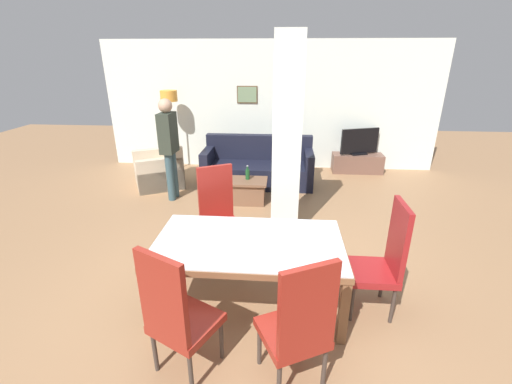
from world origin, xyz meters
TOP-DOWN VIEW (x-y plane):
  - ground_plane at (0.00, 0.00)m, footprint 18.00×18.00m
  - back_wall at (-0.00, 4.69)m, footprint 7.20×0.09m
  - divider_pillar at (0.36, 1.64)m, footprint 0.38×0.29m
  - dining_table at (0.00, 0.00)m, footprint 1.85×1.05m
  - dining_chair_head_right at (1.30, 0.00)m, footprint 0.46×0.46m
  - dining_chair_near_left at (-0.46, -0.90)m, footprint 0.62×0.62m
  - dining_chair_far_left at (-0.46, 0.88)m, footprint 0.62×0.62m
  - dining_chair_near_right at (0.46, -0.94)m, footprint 0.62×0.62m
  - sofa at (-0.17, 3.54)m, footprint 2.12×0.87m
  - armchair at (-2.07, 3.31)m, footprint 1.17×1.19m
  - coffee_table at (-0.31, 2.58)m, footprint 0.73×0.48m
  - bottle at (-0.28, 2.63)m, footprint 0.07×0.07m
  - tv_stand at (1.93, 4.41)m, footprint 1.06×0.40m
  - tv_screen at (1.93, 4.41)m, footprint 0.82×0.33m
  - floor_lamp at (-2.08, 4.23)m, footprint 0.35×0.35m
  - standing_person at (-1.63, 2.66)m, footprint 0.24×0.39m

SIDE VIEW (x-z plane):
  - ground_plane at x=0.00m, z-range 0.00..0.00m
  - tv_stand at x=1.93m, z-range 0.00..0.40m
  - coffee_table at x=-0.31m, z-range 0.01..0.41m
  - armchair at x=-2.07m, z-range -0.13..0.71m
  - sofa at x=-0.17m, z-range -0.15..0.76m
  - bottle at x=-0.28m, z-range 0.38..0.62m
  - dining_table at x=0.00m, z-range 0.23..0.96m
  - dining_chair_head_right at x=1.30m, z-range 0.02..1.18m
  - dining_chair_near_left at x=-0.46m, z-range 0.02..1.18m
  - dining_chair_far_left at x=-0.46m, z-range 0.02..1.18m
  - dining_chair_near_right at x=0.46m, z-range 0.02..1.18m
  - tv_screen at x=1.93m, z-range 0.39..0.95m
  - standing_person at x=-1.63m, z-range 0.14..1.88m
  - divider_pillar at x=0.36m, z-range 0.00..2.70m
  - back_wall at x=0.00m, z-range 0.00..2.70m
  - floor_lamp at x=-2.08m, z-range 0.59..2.31m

